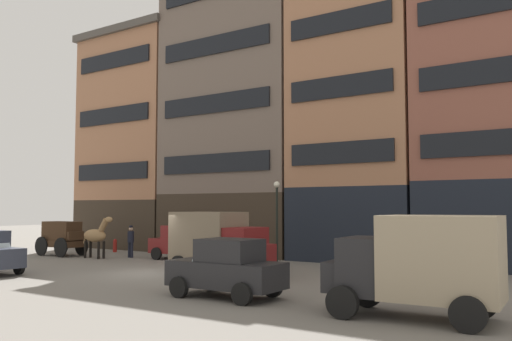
{
  "coord_description": "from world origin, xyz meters",
  "views": [
    {
      "loc": [
        16.44,
        -17.1,
        2.83
      ],
      "look_at": [
        3.65,
        2.13,
        4.4
      ],
      "focal_mm": 37.74,
      "sensor_mm": 36.0,
      "label": 1
    }
  ],
  "objects_px": {
    "cargo_wagon": "(62,236)",
    "sedan_dark": "(227,268)",
    "streetlamp_curbside": "(277,210)",
    "draft_horse": "(96,235)",
    "pedestrian_officer": "(131,240)",
    "sedan_light": "(184,242)",
    "delivery_truck_far": "(219,241)",
    "fire_hydrant_curbside": "(115,245)",
    "delivery_truck_near": "(418,262)"
  },
  "relations": [
    {
      "from": "draft_horse",
      "to": "delivery_truck_near",
      "type": "distance_m",
      "value": 20.7
    },
    {
      "from": "cargo_wagon",
      "to": "sedan_light",
      "type": "bearing_deg",
      "value": 16.28
    },
    {
      "from": "pedestrian_officer",
      "to": "streetlamp_curbside",
      "type": "height_order",
      "value": "streetlamp_curbside"
    },
    {
      "from": "pedestrian_officer",
      "to": "streetlamp_curbside",
      "type": "bearing_deg",
      "value": 11.46
    },
    {
      "from": "sedan_light",
      "to": "delivery_truck_far",
      "type": "bearing_deg",
      "value": -37.41
    },
    {
      "from": "sedan_dark",
      "to": "sedan_light",
      "type": "bearing_deg",
      "value": 137.43
    },
    {
      "from": "delivery_truck_far",
      "to": "sedan_light",
      "type": "height_order",
      "value": "delivery_truck_far"
    },
    {
      "from": "streetlamp_curbside",
      "to": "pedestrian_officer",
      "type": "bearing_deg",
      "value": -168.54
    },
    {
      "from": "delivery_truck_far",
      "to": "fire_hydrant_curbside",
      "type": "xyz_separation_m",
      "value": [
        -12.6,
        5.7,
        -1.0
      ]
    },
    {
      "from": "streetlamp_curbside",
      "to": "draft_horse",
      "type": "bearing_deg",
      "value": -162.6
    },
    {
      "from": "draft_horse",
      "to": "streetlamp_curbside",
      "type": "distance_m",
      "value": 10.41
    },
    {
      "from": "cargo_wagon",
      "to": "pedestrian_officer",
      "type": "height_order",
      "value": "cargo_wagon"
    },
    {
      "from": "delivery_truck_near",
      "to": "delivery_truck_far",
      "type": "relative_size",
      "value": 1.0
    },
    {
      "from": "delivery_truck_near",
      "to": "sedan_light",
      "type": "height_order",
      "value": "delivery_truck_near"
    },
    {
      "from": "cargo_wagon",
      "to": "sedan_light",
      "type": "xyz_separation_m",
      "value": [
        7.44,
        2.17,
        -0.23
      ]
    },
    {
      "from": "draft_horse",
      "to": "delivery_truck_near",
      "type": "xyz_separation_m",
      "value": [
        19.73,
        -6.27,
        0.15
      ]
    },
    {
      "from": "sedan_dark",
      "to": "streetlamp_curbside",
      "type": "relative_size",
      "value": 0.9
    },
    {
      "from": "draft_horse",
      "to": "sedan_light",
      "type": "xyz_separation_m",
      "value": [
        4.49,
        2.17,
        -0.36
      ]
    },
    {
      "from": "sedan_dark",
      "to": "pedestrian_officer",
      "type": "height_order",
      "value": "sedan_dark"
    },
    {
      "from": "delivery_truck_far",
      "to": "streetlamp_curbside",
      "type": "bearing_deg",
      "value": 95.39
    },
    {
      "from": "delivery_truck_near",
      "to": "draft_horse",
      "type": "bearing_deg",
      "value": 162.36
    },
    {
      "from": "sedan_dark",
      "to": "pedestrian_officer",
      "type": "bearing_deg",
      "value": 148.29
    },
    {
      "from": "cargo_wagon",
      "to": "fire_hydrant_curbside",
      "type": "distance_m",
      "value": 3.53
    },
    {
      "from": "sedan_light",
      "to": "streetlamp_curbside",
      "type": "bearing_deg",
      "value": 9.68
    },
    {
      "from": "draft_horse",
      "to": "delivery_truck_far",
      "type": "xyz_separation_m",
      "value": [
        10.35,
        -2.31,
        0.15
      ]
    },
    {
      "from": "streetlamp_curbside",
      "to": "sedan_light",
      "type": "bearing_deg",
      "value": -170.32
    },
    {
      "from": "sedan_dark",
      "to": "streetlamp_curbside",
      "type": "height_order",
      "value": "streetlamp_curbside"
    },
    {
      "from": "sedan_dark",
      "to": "pedestrian_officer",
      "type": "relative_size",
      "value": 2.07
    },
    {
      "from": "draft_horse",
      "to": "delivery_truck_near",
      "type": "relative_size",
      "value": 0.53
    },
    {
      "from": "delivery_truck_near",
      "to": "fire_hydrant_curbside",
      "type": "height_order",
      "value": "delivery_truck_near"
    },
    {
      "from": "cargo_wagon",
      "to": "pedestrian_officer",
      "type": "distance_m",
      "value": 4.46
    },
    {
      "from": "draft_horse",
      "to": "streetlamp_curbside",
      "type": "relative_size",
      "value": 0.57
    },
    {
      "from": "cargo_wagon",
      "to": "sedan_dark",
      "type": "distance_m",
      "value": 17.86
    },
    {
      "from": "delivery_truck_far",
      "to": "pedestrian_officer",
      "type": "xyz_separation_m",
      "value": [
        -9.05,
        3.67,
        -0.44
      ]
    },
    {
      "from": "cargo_wagon",
      "to": "draft_horse",
      "type": "distance_m",
      "value": 2.95
    },
    {
      "from": "draft_horse",
      "to": "delivery_truck_far",
      "type": "relative_size",
      "value": 0.53
    },
    {
      "from": "sedan_light",
      "to": "pedestrian_officer",
      "type": "xyz_separation_m",
      "value": [
        -3.19,
        -0.82,
        0.07
      ]
    },
    {
      "from": "pedestrian_officer",
      "to": "delivery_truck_near",
      "type": "bearing_deg",
      "value": -22.48
    },
    {
      "from": "delivery_truck_near",
      "to": "delivery_truck_far",
      "type": "height_order",
      "value": "same"
    },
    {
      "from": "draft_horse",
      "to": "sedan_light",
      "type": "height_order",
      "value": "draft_horse"
    },
    {
      "from": "cargo_wagon",
      "to": "delivery_truck_near",
      "type": "relative_size",
      "value": 0.66
    },
    {
      "from": "delivery_truck_far",
      "to": "sedan_dark",
      "type": "relative_size",
      "value": 1.19
    },
    {
      "from": "sedan_dark",
      "to": "streetlamp_curbside",
      "type": "xyz_separation_m",
      "value": [
        -3.9,
        9.42,
        1.76
      ]
    },
    {
      "from": "sedan_light",
      "to": "sedan_dark",
      "type": "bearing_deg",
      "value": -42.57
    },
    {
      "from": "draft_horse",
      "to": "delivery_truck_far",
      "type": "bearing_deg",
      "value": -12.6
    },
    {
      "from": "sedan_light",
      "to": "streetlamp_curbside",
      "type": "distance_m",
      "value": 5.71
    },
    {
      "from": "pedestrian_officer",
      "to": "draft_horse",
      "type": "bearing_deg",
      "value": -133.86
    },
    {
      "from": "delivery_truck_near",
      "to": "sedan_light",
      "type": "bearing_deg",
      "value": 151.01
    },
    {
      "from": "pedestrian_officer",
      "to": "delivery_truck_far",
      "type": "bearing_deg",
      "value": -22.05
    },
    {
      "from": "cargo_wagon",
      "to": "fire_hydrant_curbside",
      "type": "xyz_separation_m",
      "value": [
        0.7,
        3.38,
        -0.72
      ]
    }
  ]
}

